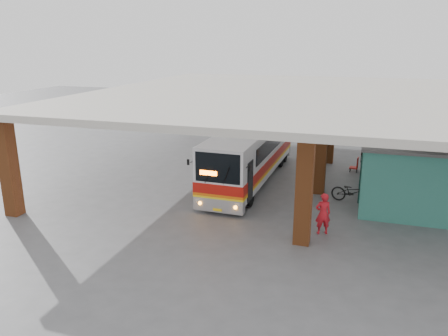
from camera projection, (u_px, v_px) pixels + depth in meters
ground at (246, 206)px, 20.26m from camera, size 90.00×90.00×0.00m
brick_columns at (295, 140)px, 23.81m from camera, size 20.10×21.60×4.35m
canopy_roof at (285, 94)px, 24.80m from camera, size 21.00×23.00×0.30m
shop_building at (415, 165)px, 21.31m from camera, size 5.20×8.20×3.11m
coach_bus at (251, 152)px, 23.62m from camera, size 2.55×11.07×3.21m
motorcycle at (353, 192)px, 20.55m from camera, size 2.18×1.21×1.08m
pedestrian at (323, 214)px, 17.19m from camera, size 0.73×0.61×1.70m
red_chair at (356, 165)px, 25.49m from camera, size 0.50×0.50×0.87m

